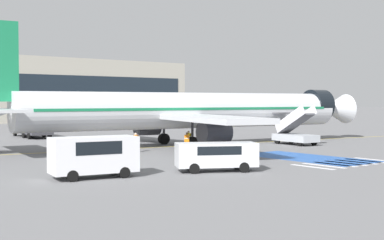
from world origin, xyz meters
The scene contains 19 objects.
ground_plane centered at (0.00, 0.00, 0.00)m, with size 600.00×600.00×0.00m, color slate.
apron_leadline_yellow centered at (-0.93, 0.19, 0.00)m, with size 0.20×78.53×0.01m, color gold.
apron_stand_patch_blue centered at (-0.93, -14.26, 0.00)m, with size 5.01×10.71×0.01m, color #2856A8.
apron_walkway_bar_0 centered at (-5.13, -18.28, 0.00)m, with size 0.44×3.60×0.01m, color silver.
apron_walkway_bar_1 centered at (-3.93, -18.28, 0.00)m, with size 0.44×3.60×0.01m, color silver.
apron_walkway_bar_2 centered at (-2.73, -18.28, 0.00)m, with size 0.44×3.60×0.01m, color silver.
apron_walkway_bar_3 centered at (-1.53, -18.28, 0.00)m, with size 0.44×3.60×0.01m, color silver.
apron_walkway_bar_4 centered at (-0.33, -18.28, 0.00)m, with size 0.44×3.60×0.01m, color silver.
apron_walkway_bar_5 centered at (0.87, -18.28, 0.00)m, with size 0.44×3.60×0.01m, color silver.
apron_walkway_bar_6 centered at (2.07, -18.28, 0.00)m, with size 0.44×3.60×0.01m, color silver.
airliner centered at (-1.61, 0.28, 3.46)m, with size 43.74×31.63×10.93m.
boarding_stairs_forward centered at (7.93, -5.29, 0.99)m, with size 2.80×5.43×4.04m.
fuel_tanker centered at (-8.93, 21.51, 1.73)m, with size 3.38×9.36×3.43m.
service_van_0 centered at (-18.99, -13.88, 1.40)m, with size 5.12×2.80×2.35m.
service_van_2 centered at (-11.66, -16.06, 1.10)m, with size 5.28×3.91×1.79m.
ground_crew_0 centered at (-3.18, -2.14, 0.94)m, with size 0.41×0.49×1.64m.
ground_crew_1 centered at (-4.83, -4.06, 0.95)m, with size 0.47×0.47×1.65m.
ground_crew_2 centered at (-2.85, -5.07, 0.93)m, with size 0.32×0.47×1.63m.
ground_crew_3 centered at (-9.05, -2.37, 0.96)m, with size 0.40×0.49×1.68m.
Camera 1 is at (-33.20, -41.35, 4.40)m, focal length 50.00 mm.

